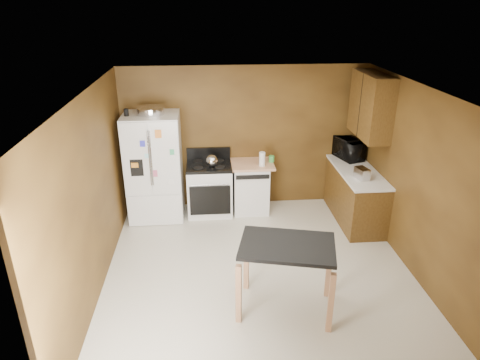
{
  "coord_description": "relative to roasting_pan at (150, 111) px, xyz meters",
  "views": [
    {
      "loc": [
        -0.68,
        -4.88,
        3.53
      ],
      "look_at": [
        -0.2,
        0.85,
        1.05
      ],
      "focal_mm": 32.0,
      "sensor_mm": 36.0,
      "label": 1
    }
  ],
  "objects": [
    {
      "name": "toaster",
      "position": [
        3.28,
        -0.81,
        -0.87
      ],
      "size": [
        0.21,
        0.27,
        0.18
      ],
      "primitive_type": "cube",
      "rotation": [
        0.0,
        0.0,
        0.25
      ],
      "color": "silver",
      "rests_on": "right_cabinets"
    },
    {
      "name": "kettle",
      "position": [
        0.95,
        -0.09,
        -0.85
      ],
      "size": [
        0.21,
        0.21,
        0.21
      ],
      "primitive_type": "sphere",
      "color": "silver",
      "rests_on": "gas_range"
    },
    {
      "name": "refrigerator",
      "position": [
        -0.01,
        -0.04,
        -0.96
      ],
      "size": [
        0.9,
        0.8,
        1.8
      ],
      "color": "white",
      "rests_on": "ground"
    },
    {
      "name": "wall_right",
      "position": [
        3.64,
        -1.9,
        -0.61
      ],
      "size": [
        0.0,
        4.5,
        4.5
      ],
      "primitive_type": "plane",
      "rotation": [
        1.57,
        0.0,
        -1.57
      ],
      "color": "brown",
      "rests_on": "ground"
    },
    {
      "name": "right_cabinets",
      "position": [
        3.38,
        -0.42,
        -0.95
      ],
      "size": [
        0.63,
        1.58,
        2.45
      ],
      "color": "brown",
      "rests_on": "ground"
    },
    {
      "name": "island",
      "position": [
        1.76,
        -2.62,
        -1.1
      ],
      "size": [
        1.24,
        0.96,
        0.91
      ],
      "color": "black",
      "rests_on": "ground"
    },
    {
      "name": "floor",
      "position": [
        1.54,
        -1.9,
        -1.86
      ],
      "size": [
        4.5,
        4.5,
        0.0
      ],
      "primitive_type": "plane",
      "color": "beige",
      "rests_on": "ground"
    },
    {
      "name": "microwave",
      "position": [
        3.36,
        0.14,
        -0.79
      ],
      "size": [
        0.55,
        0.68,
        0.32
      ],
      "primitive_type": "imported",
      "rotation": [
        0.0,
        0.0,
        1.87
      ],
      "color": "black",
      "rests_on": "right_cabinets"
    },
    {
      "name": "ceiling",
      "position": [
        1.54,
        -1.9,
        0.64
      ],
      "size": [
        4.5,
        4.5,
        0.0
      ],
      "primitive_type": "plane",
      "rotation": [
        3.14,
        0.0,
        0.0
      ],
      "color": "white",
      "rests_on": "ground"
    },
    {
      "name": "roasting_pan",
      "position": [
        0.0,
        0.0,
        0.0
      ],
      "size": [
        0.44,
        0.44,
        0.11
      ],
      "primitive_type": "cylinder",
      "color": "silver",
      "rests_on": "refrigerator"
    },
    {
      "name": "wall_left",
      "position": [
        -0.56,
        -1.9,
        -0.61
      ],
      "size": [
        0.0,
        4.5,
        4.5
      ],
      "primitive_type": "plane",
      "rotation": [
        1.57,
        0.0,
        1.57
      ],
      "color": "brown",
      "rests_on": "ground"
    },
    {
      "name": "wall_front",
      "position": [
        1.54,
        -4.15,
        -0.61
      ],
      "size": [
        4.2,
        0.0,
        4.2
      ],
      "primitive_type": "plane",
      "rotation": [
        -1.57,
        0.0,
        0.0
      ],
      "color": "brown",
      "rests_on": "ground"
    },
    {
      "name": "dishwasher",
      "position": [
        1.62,
        0.05,
        -1.4
      ],
      "size": [
        0.78,
        0.63,
        0.89
      ],
      "color": "white",
      "rests_on": "ground"
    },
    {
      "name": "pen_cup",
      "position": [
        -0.36,
        -0.09,
        0.0
      ],
      "size": [
        0.07,
        0.07,
        0.11
      ],
      "primitive_type": "cylinder",
      "color": "black",
      "rests_on": "refrigerator"
    },
    {
      "name": "paper_towel",
      "position": [
        1.8,
        -0.09,
        -0.85
      ],
      "size": [
        0.13,
        0.13,
        0.24
      ],
      "primitive_type": "cylinder",
      "rotation": [
        0.0,
        0.0,
        0.3
      ],
      "color": "white",
      "rests_on": "dishwasher"
    },
    {
      "name": "wall_back",
      "position": [
        1.54,
        0.35,
        -0.61
      ],
      "size": [
        4.2,
        0.0,
        4.2
      ],
      "primitive_type": "plane",
      "rotation": [
        1.57,
        0.0,
        0.0
      ],
      "color": "brown",
      "rests_on": "ground"
    },
    {
      "name": "gas_range",
      "position": [
        0.9,
        0.02,
        -1.39
      ],
      "size": [
        0.76,
        0.68,
        1.1
      ],
      "color": "white",
      "rests_on": "ground"
    },
    {
      "name": "green_canister",
      "position": [
        1.99,
        0.08,
        -0.91
      ],
      "size": [
        0.13,
        0.13,
        0.11
      ],
      "primitive_type": "cylinder",
      "rotation": [
        0.0,
        0.0,
        -0.38
      ],
      "color": "green",
      "rests_on": "dishwasher"
    }
  ]
}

